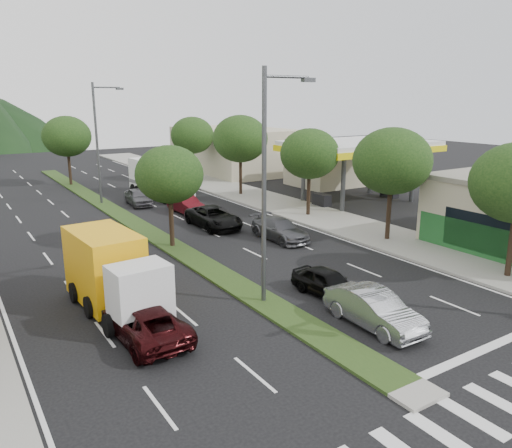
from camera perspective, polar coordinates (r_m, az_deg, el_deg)
ground at (r=16.95m, az=16.72°, el=-17.61°), size 160.00×160.00×0.00m
sidewalk_right at (r=42.47m, az=2.29°, el=2.39°), size 5.00×90.00×0.15m
median at (r=39.72m, az=-15.25°, el=1.04°), size 1.60×56.00×0.12m
crosswalk at (r=15.97m, az=22.49°, el=-20.30°), size 19.00×2.20×0.01m
gas_canopy at (r=43.60m, az=11.76°, el=8.50°), size 12.20×8.20×5.25m
bldg_right_far at (r=61.67m, az=-2.49°, el=8.46°), size 10.00×16.00×5.20m
tree_r_b at (r=31.65m, az=15.29°, el=6.94°), size 4.80×4.80×6.94m
tree_r_c at (r=37.48m, az=6.14°, el=7.97°), size 4.40×4.40×6.48m
tree_r_d at (r=45.64m, az=-1.81°, el=9.70°), size 5.00×5.00×7.17m
tree_r_e at (r=54.46m, az=-7.30°, el=10.02°), size 4.60×4.60×6.71m
tree_med_near at (r=29.65m, az=-9.86°, el=5.59°), size 4.00×4.00×6.02m
tree_med_far at (r=54.39m, az=-20.82°, el=9.34°), size 4.80×4.80×6.94m
streetlight_near at (r=20.84m, az=1.40°, el=5.41°), size 2.60×0.25×10.00m
streetlight_mid at (r=43.73m, az=-17.50°, el=9.39°), size 2.60×0.25×10.00m
sedan_silver at (r=20.38m, az=13.32°, el=-9.43°), size 1.63×4.47×1.46m
suv_maroon at (r=19.36m, az=-12.52°, el=-10.92°), size 2.32×4.80×1.32m
car_queue_a at (r=22.99m, az=8.21°, el=-6.66°), size 1.87×3.87×1.27m
car_queue_b at (r=31.70m, az=2.73°, el=-0.59°), size 1.98×4.71×1.36m
car_queue_c at (r=39.27m, az=-7.94°, el=2.19°), size 1.63×4.20×1.36m
car_queue_d at (r=34.77m, az=-4.85°, el=0.78°), size 2.39×5.16×1.43m
car_queue_e at (r=43.06m, az=-13.29°, el=3.03°), size 1.97×4.21×1.39m
box_truck at (r=22.06m, az=-16.16°, el=-5.55°), size 2.93×6.68×3.22m
motorhome at (r=46.16m, az=-10.91°, el=5.18°), size 3.29×8.62×3.24m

